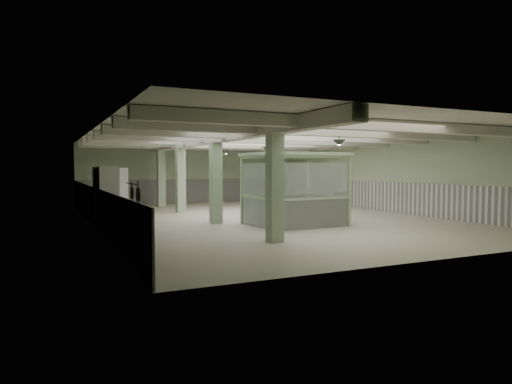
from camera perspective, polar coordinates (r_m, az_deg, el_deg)
name	(u,v)px	position (r m, az deg, el deg)	size (l,w,h in m)	color
floor	(262,218)	(20.03, 0.71, -3.28)	(20.00, 20.00, 0.00)	silver
ceiling	(262,136)	(19.96, 0.72, 7.05)	(14.00, 20.00, 0.02)	beige
wall_back	(193,174)	(29.23, -7.93, 2.20)	(14.00, 0.02, 3.60)	#AEC39C
wall_front	(445,185)	(11.78, 22.59, 0.87)	(14.00, 0.02, 3.60)	#AEC39C
wall_left	(92,179)	(17.98, -19.77, 1.58)	(0.02, 20.00, 3.60)	#AEC39C
wall_right	(387,176)	(23.83, 16.03, 1.94)	(0.02, 20.00, 3.60)	#AEC39C
wainscot_left	(94,207)	(18.04, -19.63, -1.76)	(0.05, 19.90, 1.50)	white
wainscot_right	(386,197)	(23.86, 15.94, -0.58)	(0.05, 19.90, 1.50)	white
wainscot_back	(193,191)	(29.24, -7.90, 0.15)	(13.90, 0.05, 1.50)	white
girder	(207,139)	(18.99, -6.12, 6.57)	(0.45, 19.90, 0.40)	beige
beam_a	(377,125)	(13.64, 14.83, 8.07)	(13.90, 0.35, 0.32)	beige
beam_b	(327,132)	(15.62, 8.86, 7.47)	(13.90, 0.35, 0.32)	beige
beam_c	(290,136)	(17.74, 4.29, 6.96)	(13.90, 0.35, 0.32)	beige
beam_d	(262,140)	(19.95, 0.72, 6.53)	(13.90, 0.35, 0.32)	beige
beam_e	(239,143)	(22.22, -2.13, 6.17)	(13.90, 0.35, 0.32)	beige
beam_f	(221,145)	(24.54, -4.44, 5.86)	(13.90, 0.35, 0.32)	beige
beam_g	(205,147)	(26.88, -6.35, 5.60)	(13.90, 0.35, 0.32)	beige
column_a	(275,181)	(13.44, 2.37, 1.33)	(0.42, 0.42, 3.60)	#ABC7A0
column_b	(216,178)	(18.01, -5.05, 1.74)	(0.42, 0.42, 3.60)	#ABC7A0
column_c	(181,176)	(22.77, -9.41, 1.97)	(0.42, 0.42, 3.60)	#ABC7A0
column_d	(161,175)	(26.64, -11.78, 2.09)	(0.42, 0.42, 3.60)	#ABC7A0
hook_rail	(131,184)	(10.46, -15.34, 1.02)	(0.02, 0.02, 1.20)	black
pendant_front	(339,143)	(15.89, 10.35, 6.05)	(0.44, 0.44, 0.22)	#324030
pendant_mid	(267,149)	(20.60, 1.36, 5.39)	(0.44, 0.44, 0.22)	#324030
pendant_back	(226,153)	(25.17, -3.78, 4.95)	(0.44, 0.44, 0.22)	#324030
prep_counter	(123,226)	(14.28, -16.31, -4.08)	(0.82, 4.68, 0.91)	#ABAAAF
pitcher_near	(121,204)	(14.92, -16.52, -1.50)	(0.21, 0.24, 0.31)	#ABAAAF
pitcher_far	(137,210)	(12.99, -14.69, -2.15)	(0.20, 0.23, 0.29)	#ABAAAF
veg_colander	(114,204)	(15.75, -17.38, -1.47)	(0.45, 0.45, 0.20)	#3C3C41
orange_bowl	(118,209)	(14.68, -16.82, -2.02)	(0.23, 0.23, 0.08)	#B2B2B7
skillet_near	(138,195)	(9.98, -14.54, -0.32)	(0.31, 0.31, 0.04)	black
skillet_far	(132,193)	(10.67, -15.25, -0.12)	(0.28, 0.28, 0.04)	black
walkin_cooler	(106,197)	(17.39, -18.28, -0.57)	(1.19, 2.52, 2.31)	silver
guard_booth	(295,177)	(17.59, 4.85, 1.88)	(3.57, 3.06, 2.77)	#A9C29B
filing_cabinet	(341,207)	(18.43, 10.62, -1.91)	(0.41, 0.58, 1.26)	#535648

